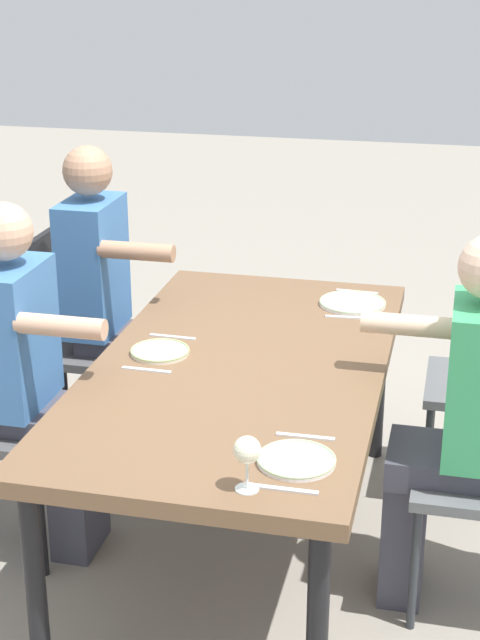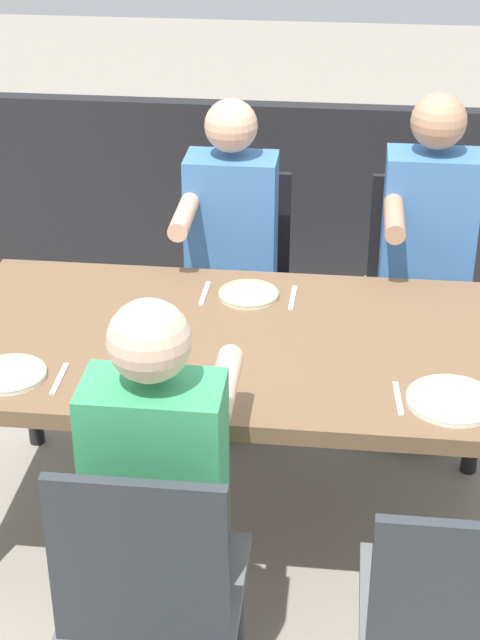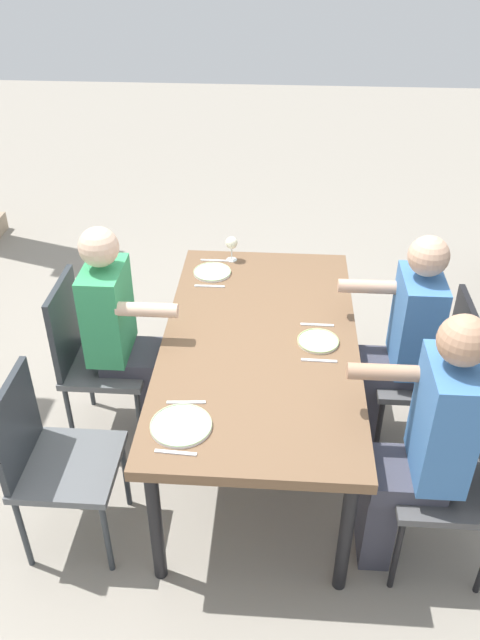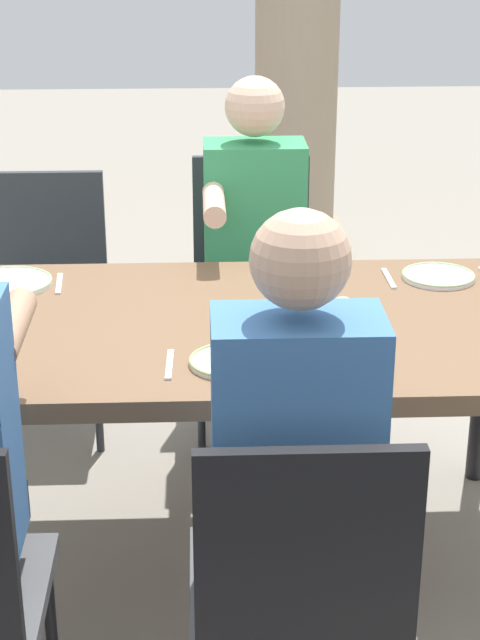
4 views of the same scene
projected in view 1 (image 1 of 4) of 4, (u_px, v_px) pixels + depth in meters
name	position (u px, v px, depth m)	size (l,w,h in m)	color
ground_plane	(240.00, 550.00, 3.60)	(16.00, 16.00, 0.00)	gray
dining_table	(240.00, 379.00, 3.35)	(1.82, 0.97, 0.75)	brown
chair_west_south	(66.00, 331.00, 4.17)	(0.44, 0.44, 0.93)	#4F4F50
diner_woman_green	(108.00, 296.00, 4.06)	(0.35, 0.49, 1.33)	#3F3F4C
diner_man_white	(33.00, 373.00, 3.40)	(0.35, 0.49, 1.28)	#3F3F4C
diner_guest_third	(456.00, 415.00, 3.10)	(0.35, 0.49, 1.28)	#3F3F4C
plate_0	(353.00, 303.00, 3.85)	(0.26, 0.26, 0.02)	white
fork_0	(357.00, 292.00, 3.99)	(0.02, 0.17, 0.01)	silver
spoon_0	(348.00, 317.00, 3.71)	(0.02, 0.17, 0.01)	silver
plate_1	(160.00, 351.00, 3.39)	(0.21, 0.21, 0.02)	silver
fork_1	(173.00, 337.00, 3.53)	(0.02, 0.17, 0.01)	silver
spoon_1	(146.00, 370.00, 3.26)	(0.02, 0.17, 0.01)	silver
plate_2	(296.00, 460.00, 2.68)	(0.22, 0.22, 0.02)	white
wine_glass_2	(247.00, 452.00, 2.51)	(0.07, 0.07, 0.15)	white
fork_2	(305.00, 437.00, 2.82)	(0.02, 0.17, 0.01)	silver
spoon_2	(286.00, 490.00, 2.55)	(0.02, 0.17, 0.01)	silver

